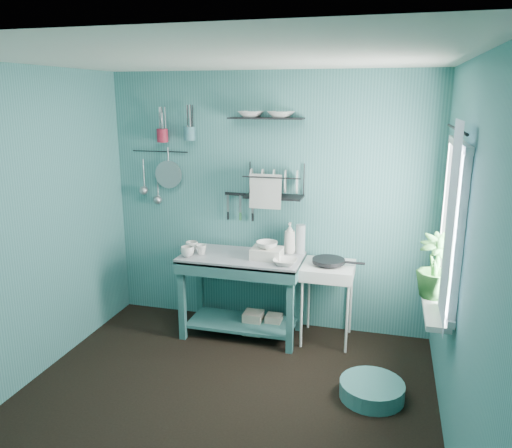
% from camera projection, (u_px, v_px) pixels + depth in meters
% --- Properties ---
extents(floor, '(3.20, 3.20, 0.00)m').
position_uv_depth(floor, '(221.00, 403.00, 3.79)').
color(floor, black).
rests_on(floor, ground).
extents(ceiling, '(3.20, 3.20, 0.00)m').
position_uv_depth(ceiling, '(214.00, 58.00, 3.17)').
color(ceiling, silver).
rests_on(ceiling, ground).
extents(wall_back, '(3.20, 0.00, 3.20)m').
position_uv_depth(wall_back, '(268.00, 203.00, 4.88)').
color(wall_back, '#3B7877').
rests_on(wall_back, ground).
extents(wall_front, '(3.20, 0.00, 3.20)m').
position_uv_depth(wall_front, '(98.00, 347.00, 2.08)').
color(wall_front, '#3B7877').
rests_on(wall_front, ground).
extents(wall_left, '(0.00, 3.00, 3.00)m').
position_uv_depth(wall_left, '(23.00, 230.00, 3.88)').
color(wall_left, '#3B7877').
rests_on(wall_left, ground).
extents(wall_right, '(0.00, 3.00, 3.00)m').
position_uv_depth(wall_right, '(462.00, 265.00, 3.07)').
color(wall_right, '#3B7877').
rests_on(wall_right, ground).
extents(work_counter, '(1.20, 0.71, 0.81)m').
position_uv_depth(work_counter, '(242.00, 296.00, 4.79)').
color(work_counter, '#2F6462').
rests_on(work_counter, floor).
extents(mug_left, '(0.12, 0.12, 0.10)m').
position_uv_depth(mug_left, '(187.00, 252.00, 4.65)').
color(mug_left, silver).
rests_on(mug_left, work_counter).
extents(mug_mid, '(0.14, 0.14, 0.09)m').
position_uv_depth(mug_mid, '(201.00, 250.00, 4.72)').
color(mug_mid, silver).
rests_on(mug_mid, work_counter).
extents(mug_right, '(0.17, 0.17, 0.10)m').
position_uv_depth(mug_right, '(192.00, 247.00, 4.81)').
color(mug_right, silver).
rests_on(mug_right, work_counter).
extents(wash_tub, '(0.28, 0.22, 0.10)m').
position_uv_depth(wash_tub, '(267.00, 253.00, 4.60)').
color(wash_tub, silver).
rests_on(wash_tub, work_counter).
extents(tub_bowl, '(0.20, 0.19, 0.06)m').
position_uv_depth(tub_bowl, '(267.00, 245.00, 4.58)').
color(tub_bowl, silver).
rests_on(tub_bowl, wash_tub).
extents(soap_bottle, '(0.11, 0.12, 0.30)m').
position_uv_depth(soap_bottle, '(290.00, 238.00, 4.74)').
color(soap_bottle, silver).
rests_on(soap_bottle, work_counter).
extents(water_bottle, '(0.09, 0.09, 0.28)m').
position_uv_depth(water_bottle, '(300.00, 239.00, 4.73)').
color(water_bottle, '#9DAAAF').
rests_on(water_bottle, work_counter).
extents(counter_bowl, '(0.22, 0.22, 0.05)m').
position_uv_depth(counter_bowl, '(285.00, 262.00, 4.43)').
color(counter_bowl, silver).
rests_on(counter_bowl, work_counter).
extents(hotplate_stand, '(0.56, 0.56, 0.76)m').
position_uv_depth(hotplate_stand, '(327.00, 303.00, 4.69)').
color(hotplate_stand, white).
rests_on(hotplate_stand, floor).
extents(frying_pan, '(0.30, 0.30, 0.03)m').
position_uv_depth(frying_pan, '(329.00, 261.00, 4.59)').
color(frying_pan, black).
rests_on(frying_pan, hotplate_stand).
extents(knife_strip, '(0.32, 0.04, 0.03)m').
position_uv_depth(knife_strip, '(240.00, 194.00, 4.90)').
color(knife_strip, black).
rests_on(knife_strip, wall_back).
extents(dish_rack, '(0.57, 0.28, 0.32)m').
position_uv_depth(dish_rack, '(274.00, 181.00, 4.68)').
color(dish_rack, black).
rests_on(dish_rack, wall_back).
extents(upper_shelf, '(0.70, 0.18, 0.01)m').
position_uv_depth(upper_shelf, '(266.00, 118.00, 4.59)').
color(upper_shelf, black).
rests_on(upper_shelf, wall_back).
extents(shelf_bowl_left, '(0.24, 0.24, 0.06)m').
position_uv_depth(shelf_bowl_left, '(251.00, 122.00, 4.63)').
color(shelf_bowl_left, silver).
rests_on(shelf_bowl_left, upper_shelf).
extents(shelf_bowl_right, '(0.27, 0.27, 0.06)m').
position_uv_depth(shelf_bowl_right, '(281.00, 117.00, 4.55)').
color(shelf_bowl_right, silver).
rests_on(shelf_bowl_right, upper_shelf).
extents(utensil_cup_magenta, '(0.11, 0.11, 0.13)m').
position_uv_depth(utensil_cup_magenta, '(162.00, 135.00, 4.92)').
color(utensil_cup_magenta, maroon).
rests_on(utensil_cup_magenta, wall_back).
extents(utensil_cup_teal, '(0.11, 0.11, 0.13)m').
position_uv_depth(utensil_cup_teal, '(190.00, 134.00, 4.84)').
color(utensil_cup_teal, '#3B717A').
rests_on(utensil_cup_teal, wall_back).
extents(colander, '(0.28, 0.03, 0.28)m').
position_uv_depth(colander, '(168.00, 174.00, 5.03)').
color(colander, '#989BA0').
rests_on(colander, wall_back).
extents(ladle_outer, '(0.01, 0.01, 0.30)m').
position_uv_depth(ladle_outer, '(144.00, 174.00, 5.11)').
color(ladle_outer, '#989BA0').
rests_on(ladle_outer, wall_back).
extents(ladle_inner, '(0.01, 0.01, 0.30)m').
position_uv_depth(ladle_inner, '(158.00, 183.00, 5.10)').
color(ladle_inner, '#989BA0').
rests_on(ladle_inner, wall_back).
extents(hook_rail, '(0.60, 0.01, 0.01)m').
position_uv_depth(hook_rail, '(160.00, 151.00, 5.02)').
color(hook_rail, black).
rests_on(hook_rail, wall_back).
extents(window_glass, '(0.00, 1.10, 1.10)m').
position_uv_depth(window_glass, '(454.00, 224.00, 3.46)').
color(window_glass, white).
rests_on(window_glass, wall_right).
extents(windowsill, '(0.16, 0.95, 0.04)m').
position_uv_depth(windowsill, '(434.00, 302.00, 3.63)').
color(windowsill, white).
rests_on(windowsill, wall_right).
extents(curtain, '(0.00, 1.35, 1.35)m').
position_uv_depth(curtain, '(449.00, 227.00, 3.19)').
color(curtain, silver).
rests_on(curtain, wall_right).
extents(curtain_rod, '(0.02, 1.05, 0.02)m').
position_uv_depth(curtain_rod, '(457.00, 129.00, 3.31)').
color(curtain_rod, black).
rests_on(curtain_rod, wall_right).
extents(potted_plant, '(0.28, 0.28, 0.48)m').
position_uv_depth(potted_plant, '(436.00, 266.00, 3.62)').
color(potted_plant, '#296428').
rests_on(potted_plant, windowsill).
extents(storage_tin_large, '(0.18, 0.18, 0.22)m').
position_uv_depth(storage_tin_large, '(253.00, 323.00, 4.89)').
color(storage_tin_large, tan).
rests_on(storage_tin_large, floor).
extents(storage_tin_small, '(0.15, 0.15, 0.20)m').
position_uv_depth(storage_tin_small, '(274.00, 325.00, 4.87)').
color(storage_tin_small, tan).
rests_on(storage_tin_small, floor).
extents(floor_basin, '(0.50, 0.50, 0.13)m').
position_uv_depth(floor_basin, '(372.00, 390.00, 3.84)').
color(floor_basin, teal).
rests_on(floor_basin, floor).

